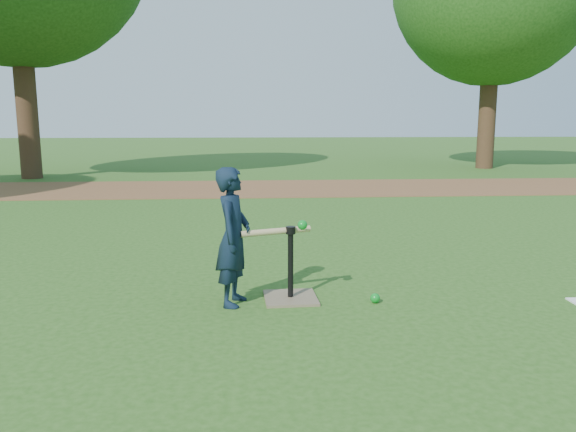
{
  "coord_description": "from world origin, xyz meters",
  "views": [
    {
      "loc": [
        -0.59,
        -4.43,
        1.48
      ],
      "look_at": [
        -0.25,
        0.33,
        0.65
      ],
      "focal_mm": 35.0,
      "sensor_mm": 36.0,
      "label": 1
    }
  ],
  "objects": [
    {
      "name": "batting_tee",
      "position": [
        -0.25,
        0.03,
        0.11
      ],
      "size": [
        0.45,
        0.45,
        0.61
      ],
      "color": "#76654B",
      "rests_on": "ground"
    },
    {
      "name": "wiffle_ball_ground",
      "position": [
        0.43,
        -0.11,
        0.04
      ],
      "size": [
        0.08,
        0.08,
        0.08
      ],
      "primitive_type": "sphere",
      "color": "#0C8620",
      "rests_on": "ground"
    },
    {
      "name": "ground",
      "position": [
        0.0,
        0.0,
        0.0
      ],
      "size": [
        80.0,
        80.0,
        0.0
      ],
      "primitive_type": "plane",
      "color": "#285116",
      "rests_on": "ground"
    },
    {
      "name": "dirt_strip",
      "position": [
        0.0,
        7.5,
        0.01
      ],
      "size": [
        24.0,
        3.0,
        0.01
      ],
      "primitive_type": "cube",
      "color": "brown",
      "rests_on": "ground"
    },
    {
      "name": "child",
      "position": [
        -0.71,
        -0.05,
        0.55
      ],
      "size": [
        0.35,
        0.46,
        1.11
      ],
      "primitive_type": "imported",
      "rotation": [
        0.0,
        0.0,
        1.34
      ],
      "color": "black",
      "rests_on": "ground"
    },
    {
      "name": "swing_action",
      "position": [
        -0.36,
        -0.0,
        0.59
      ],
      "size": [
        0.62,
        0.25,
        0.13
      ],
      "color": "tan",
      "rests_on": "ground"
    }
  ]
}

